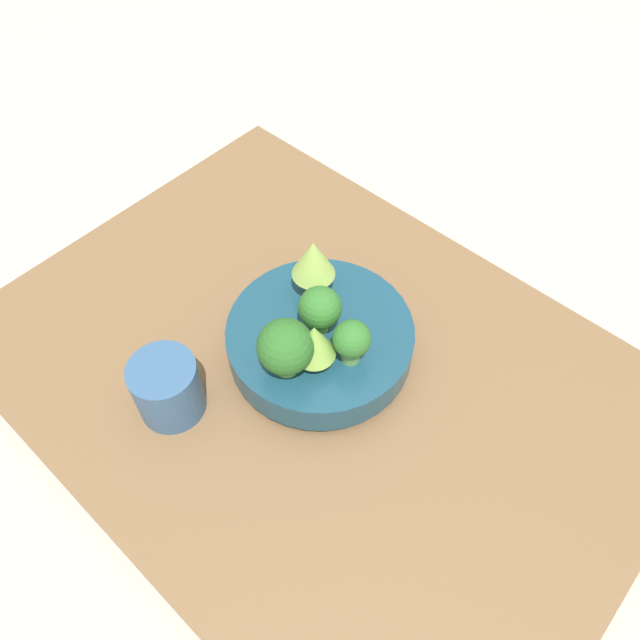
{
  "coord_description": "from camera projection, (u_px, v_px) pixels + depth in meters",
  "views": [
    {
      "loc": [
        0.32,
        -0.34,
        0.77
      ],
      "look_at": [
        -0.01,
        0.02,
        0.12
      ],
      "focal_mm": 35.0,
      "sensor_mm": 36.0,
      "label": 1
    }
  ],
  "objects": [
    {
      "name": "ground_plane",
      "position": [
        315.0,
        384.0,
        0.89
      ],
      "size": [
        6.0,
        6.0,
        0.0
      ],
      "primitive_type": "plane",
      "color": "#ADA89E"
    },
    {
      "name": "table",
      "position": [
        315.0,
        376.0,
        0.87
      ],
      "size": [
        0.9,
        0.66,
        0.04
      ],
      "color": "brown",
      "rests_on": "ground_plane"
    },
    {
      "name": "bowl",
      "position": [
        320.0,
        340.0,
        0.84
      ],
      "size": [
        0.25,
        0.25,
        0.06
      ],
      "color": "navy",
      "rests_on": "table"
    },
    {
      "name": "romanesco_piece_near",
      "position": [
        314.0,
        342.0,
        0.75
      ],
      "size": [
        0.05,
        0.05,
        0.08
      ],
      "color": "#6BA34C",
      "rests_on": "bowl"
    },
    {
      "name": "broccoli_floret_right",
      "position": [
        352.0,
        341.0,
        0.76
      ],
      "size": [
        0.05,
        0.05,
        0.07
      ],
      "color": "#609347",
      "rests_on": "bowl"
    },
    {
      "name": "broccoli_floret_front",
      "position": [
        288.0,
        350.0,
        0.75
      ],
      "size": [
        0.07,
        0.07,
        0.08
      ],
      "color": "#7AB256",
      "rests_on": "bowl"
    },
    {
      "name": "broccoli_floret_center",
      "position": [
        320.0,
        309.0,
        0.79
      ],
      "size": [
        0.06,
        0.06,
        0.07
      ],
      "color": "#6BA34C",
      "rests_on": "bowl"
    },
    {
      "name": "romanesco_piece_far",
      "position": [
        313.0,
        260.0,
        0.81
      ],
      "size": [
        0.06,
        0.06,
        0.1
      ],
      "color": "#7AB256",
      "rests_on": "bowl"
    },
    {
      "name": "cup",
      "position": [
        167.0,
        388.0,
        0.79
      ],
      "size": [
        0.09,
        0.09,
        0.09
      ],
      "color": "#33567F",
      "rests_on": "table"
    }
  ]
}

